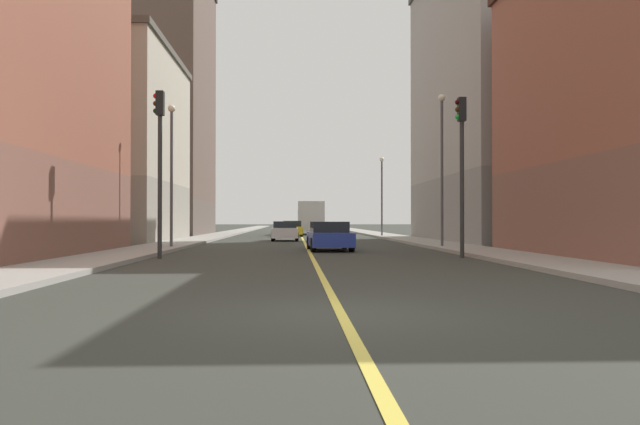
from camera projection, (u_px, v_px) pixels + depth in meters
name	position (u px, v px, depth m)	size (l,w,h in m)	color
ground_plane	(340.00, 313.00, 9.61)	(400.00, 400.00, 0.00)	#343731
sidewalk_left	(380.00, 234.00, 58.88)	(2.67, 168.00, 0.15)	#9E9B93
sidewalk_right	(221.00, 235.00, 58.25)	(2.67, 168.00, 0.15)	#9E9B93
lane_center_stripe	(301.00, 235.00, 58.56)	(0.16, 154.00, 0.01)	#E5D14C
building_left_mid	(524.00, 96.00, 41.28)	(11.81, 19.17, 19.19)	gray
building_right_midblock	(84.00, 145.00, 41.26)	(11.81, 14.55, 12.67)	#9D9688
building_right_distant	(143.00, 103.00, 57.35)	(11.81, 14.91, 24.33)	brown
traffic_light_left_near	(461.00, 154.00, 23.75)	(0.40, 0.32, 6.08)	#2D2D2D
traffic_light_right_near	(160.00, 151.00, 23.27)	(0.40, 0.32, 6.22)	#2D2D2D
street_lamp_left_near	(442.00, 154.00, 31.16)	(0.36, 0.36, 7.55)	#4C4C51
street_lamp_right_near	(172.00, 160.00, 30.64)	(0.36, 0.36, 6.92)	#4C4C51
street_lamp_left_far	(382.00, 187.00, 52.23)	(0.36, 0.36, 6.53)	#4C4C51
car_white	(285.00, 231.00, 43.24)	(1.84, 4.00, 1.34)	white
car_yellow	(292.00, 229.00, 54.30)	(1.81, 4.03, 1.36)	gold
car_blue	(329.00, 236.00, 29.44)	(2.08, 4.38, 1.36)	#23389E
box_truck	(311.00, 217.00, 62.70)	(2.60, 7.59, 3.22)	navy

